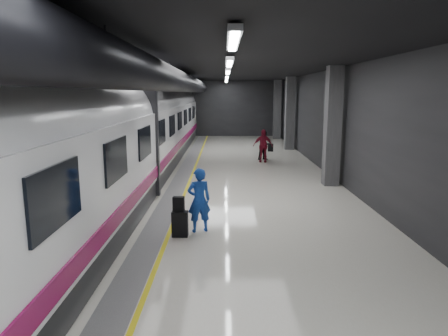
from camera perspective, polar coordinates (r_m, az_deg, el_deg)
ground at (r=13.57m, az=-1.86°, el=-4.30°), size 40.00×40.00×0.00m
platform_hall at (r=14.08m, az=-3.01°, el=10.78°), size 10.02×40.02×4.51m
train at (r=13.69m, az=-15.67°, el=4.26°), size 3.05×38.00×4.05m
traveler_main at (r=10.17m, az=-3.57°, el=-4.61°), size 0.69×0.56×1.65m
suitcase_main at (r=10.01m, az=-6.31°, el=-7.94°), size 0.40×0.26×0.64m
shoulder_bag at (r=9.89m, az=-6.50°, el=-5.14°), size 0.29×0.18×0.37m
traveler_far_a at (r=21.26m, az=5.81°, el=3.20°), size 0.94×0.89×1.54m
traveler_far_b at (r=20.62m, az=5.59°, el=3.19°), size 1.05×0.58×1.69m
suitcase_far at (r=24.55m, az=6.66°, el=2.92°), size 0.32×0.21×0.47m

